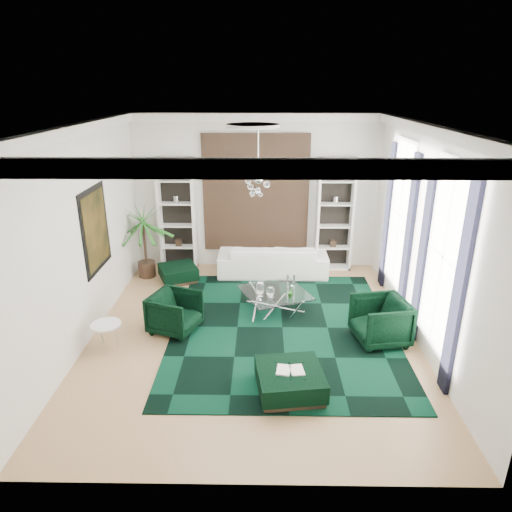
{
  "coord_description": "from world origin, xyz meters",
  "views": [
    {
      "loc": [
        0.17,
        -7.57,
        4.41
      ],
      "look_at": [
        0.05,
        0.5,
        1.37
      ],
      "focal_mm": 32.0,
      "sensor_mm": 36.0,
      "label": 1
    }
  ],
  "objects_px": {
    "sofa": "(273,259)",
    "ottoman_side": "(178,273)",
    "ottoman_front": "(290,381)",
    "palm": "(144,232)",
    "armchair_right": "(380,321)",
    "side_table": "(107,337)",
    "armchair_left": "(175,313)",
    "coffee_table": "(275,301)"
  },
  "relations": [
    {
      "from": "sofa",
      "to": "ottoman_side",
      "type": "xyz_separation_m",
      "value": [
        -2.26,
        -0.45,
        -0.21
      ]
    },
    {
      "from": "ottoman_front",
      "to": "palm",
      "type": "xyz_separation_m",
      "value": [
        -3.25,
        4.47,
        0.94
      ]
    },
    {
      "from": "sofa",
      "to": "ottoman_side",
      "type": "bearing_deg",
      "value": 11.41
    },
    {
      "from": "armchair_right",
      "to": "ottoman_side",
      "type": "bearing_deg",
      "value": -133.75
    },
    {
      "from": "side_table",
      "to": "palm",
      "type": "distance_m",
      "value": 3.43
    },
    {
      "from": "armchair_right",
      "to": "ottoman_front",
      "type": "height_order",
      "value": "armchair_right"
    },
    {
      "from": "armchair_left",
      "to": "ottoman_front",
      "type": "xyz_separation_m",
      "value": [
        2.07,
        -1.84,
        -0.19
      ]
    },
    {
      "from": "sofa",
      "to": "armchair_right",
      "type": "bearing_deg",
      "value": 120.89
    },
    {
      "from": "ottoman_side",
      "to": "side_table",
      "type": "bearing_deg",
      "value": -103.09
    },
    {
      "from": "armchair_left",
      "to": "ottoman_front",
      "type": "bearing_deg",
      "value": -111.27
    },
    {
      "from": "armchair_left",
      "to": "ottoman_side",
      "type": "height_order",
      "value": "armchair_left"
    },
    {
      "from": "ottoman_front",
      "to": "side_table",
      "type": "relative_size",
      "value": 1.87
    },
    {
      "from": "palm",
      "to": "side_table",
      "type": "bearing_deg",
      "value": -88.27
    },
    {
      "from": "armchair_right",
      "to": "coffee_table",
      "type": "bearing_deg",
      "value": -133.09
    },
    {
      "from": "armchair_right",
      "to": "palm",
      "type": "relative_size",
      "value": 0.4
    },
    {
      "from": "armchair_left",
      "to": "armchair_right",
      "type": "height_order",
      "value": "armchair_right"
    },
    {
      "from": "armchair_left",
      "to": "armchair_right",
      "type": "relative_size",
      "value": 0.92
    },
    {
      "from": "ottoman_side",
      "to": "ottoman_front",
      "type": "bearing_deg",
      "value": -59.98
    },
    {
      "from": "sofa",
      "to": "ottoman_side",
      "type": "distance_m",
      "value": 2.32
    },
    {
      "from": "coffee_table",
      "to": "palm",
      "type": "xyz_separation_m",
      "value": [
        -3.09,
        1.77,
        0.92
      ]
    },
    {
      "from": "armchair_left",
      "to": "side_table",
      "type": "height_order",
      "value": "armchair_left"
    },
    {
      "from": "armchair_left",
      "to": "ottoman_side",
      "type": "distance_m",
      "value": 2.41
    },
    {
      "from": "sofa",
      "to": "armchair_right",
      "type": "xyz_separation_m",
      "value": [
        1.88,
        -3.16,
        0.03
      ]
    },
    {
      "from": "sofa",
      "to": "palm",
      "type": "bearing_deg",
      "value": 3.81
    },
    {
      "from": "coffee_table",
      "to": "ottoman_side",
      "type": "xyz_separation_m",
      "value": [
        -2.28,
        1.52,
        -0.03
      ]
    },
    {
      "from": "side_table",
      "to": "sofa",
      "type": "bearing_deg",
      "value": 49.72
    },
    {
      "from": "ottoman_side",
      "to": "armchair_left",
      "type": "bearing_deg",
      "value": -81.27
    },
    {
      "from": "armchair_right",
      "to": "ottoman_side",
      "type": "relative_size",
      "value": 1.12
    },
    {
      "from": "coffee_table",
      "to": "ottoman_front",
      "type": "distance_m",
      "value": 2.7
    },
    {
      "from": "sofa",
      "to": "side_table",
      "type": "distance_m",
      "value": 4.6
    },
    {
      "from": "armchair_right",
      "to": "palm",
      "type": "distance_m",
      "value": 5.82
    },
    {
      "from": "palm",
      "to": "coffee_table",
      "type": "bearing_deg",
      "value": -29.82
    },
    {
      "from": "ottoman_front",
      "to": "side_table",
      "type": "xyz_separation_m",
      "value": [
        -3.15,
        1.16,
        0.05
      ]
    },
    {
      "from": "sofa",
      "to": "armchair_right",
      "type": "distance_m",
      "value": 3.67
    },
    {
      "from": "side_table",
      "to": "palm",
      "type": "bearing_deg",
      "value": 91.73
    },
    {
      "from": "armchair_right",
      "to": "coffee_table",
      "type": "xyz_separation_m",
      "value": [
        -1.87,
        1.19,
        -0.21
      ]
    },
    {
      "from": "armchair_left",
      "to": "side_table",
      "type": "xyz_separation_m",
      "value": [
        -1.08,
        -0.68,
        -0.13
      ]
    },
    {
      "from": "armchair_left",
      "to": "palm",
      "type": "xyz_separation_m",
      "value": [
        -1.18,
        2.63,
        0.75
      ]
    },
    {
      "from": "sofa",
      "to": "side_table",
      "type": "height_order",
      "value": "sofa"
    },
    {
      "from": "coffee_table",
      "to": "palm",
      "type": "bearing_deg",
      "value": 150.18
    },
    {
      "from": "sofa",
      "to": "armchair_left",
      "type": "relative_size",
      "value": 3.15
    },
    {
      "from": "armchair_right",
      "to": "ottoman_side",
      "type": "distance_m",
      "value": 4.95
    }
  ]
}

